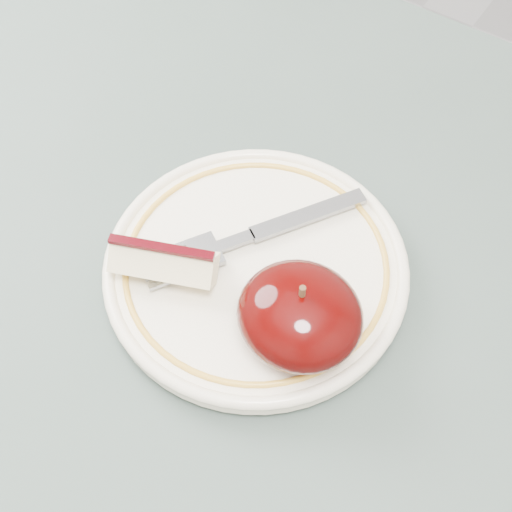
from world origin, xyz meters
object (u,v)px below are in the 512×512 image
Objects in this scene: plate at (256,268)px; table at (68,391)px; apple_half at (300,315)px; fork at (250,236)px.

table is at bearing -128.07° from plate.
apple_half is at bearing -29.23° from plate.
plate is (0.09, 0.12, 0.10)m from table.
fork is (-0.01, 0.01, 0.01)m from plate.
plate is at bearing -102.94° from fork.
table is at bearing -178.44° from fork.
fork is at bearing 146.74° from apple_half.
plate is 2.65× the size of apple_half.
plate is at bearing 51.93° from table.
apple_half is 0.08m from fork.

